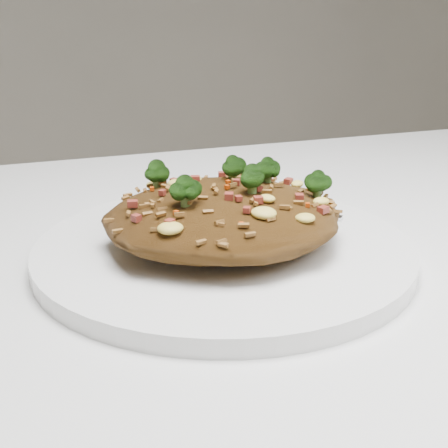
{
  "coord_description": "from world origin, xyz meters",
  "views": [
    {
      "loc": [
        -0.19,
        -0.39,
        0.95
      ],
      "look_at": [
        -0.04,
        0.04,
        0.78
      ],
      "focal_mm": 50.0,
      "sensor_mm": 36.0,
      "label": 1
    }
  ],
  "objects_px": {
    "dining_table": "(284,371)",
    "plate": "(224,250)",
    "fork": "(262,208)",
    "fried_rice": "(224,207)"
  },
  "relations": [
    {
      "from": "dining_table",
      "to": "plate",
      "type": "xyz_separation_m",
      "value": [
        -0.04,
        0.04,
        0.1
      ]
    },
    {
      "from": "plate",
      "to": "fork",
      "type": "relative_size",
      "value": 2.27
    },
    {
      "from": "fried_rice",
      "to": "fork",
      "type": "bearing_deg",
      "value": 47.12
    },
    {
      "from": "plate",
      "to": "fried_rice",
      "type": "bearing_deg",
      "value": 40.13
    },
    {
      "from": "fried_rice",
      "to": "plate",
      "type": "bearing_deg",
      "value": -139.87
    },
    {
      "from": "dining_table",
      "to": "plate",
      "type": "distance_m",
      "value": 0.11
    },
    {
      "from": "plate",
      "to": "fried_rice",
      "type": "height_order",
      "value": "fried_rice"
    },
    {
      "from": "dining_table",
      "to": "fork",
      "type": "distance_m",
      "value": 0.15
    },
    {
      "from": "dining_table",
      "to": "fried_rice",
      "type": "xyz_separation_m",
      "value": [
        -0.04,
        0.04,
        0.13
      ]
    },
    {
      "from": "dining_table",
      "to": "fork",
      "type": "bearing_deg",
      "value": 78.69
    }
  ]
}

